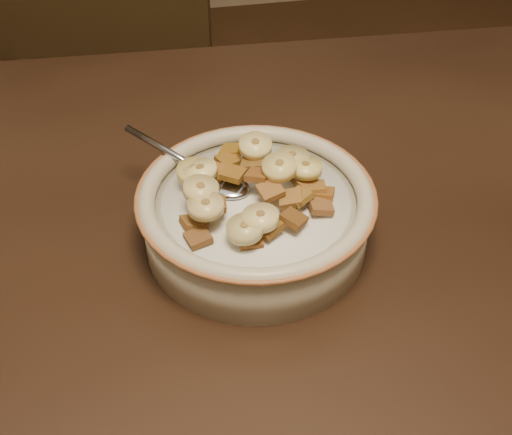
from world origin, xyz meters
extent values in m
cube|color=black|center=(0.00, 0.00, 0.73)|extent=(1.44, 0.97, 0.04)
cube|color=black|center=(-0.13, 0.71, 0.53)|extent=(0.57, 0.57, 1.06)
cylinder|color=#ABA389|center=(0.03, 0.05, 0.78)|extent=(0.21, 0.21, 0.05)
cylinder|color=white|center=(0.03, 0.05, 0.80)|extent=(0.17, 0.17, 0.00)
ellipsoid|color=#9BA1B8|center=(0.01, 0.07, 0.80)|extent=(0.06, 0.06, 0.01)
cube|color=brown|center=(0.04, 0.06, 0.82)|extent=(0.03, 0.03, 0.01)
cube|color=brown|center=(0.06, 0.03, 0.81)|extent=(0.02, 0.02, 0.01)
cube|color=brown|center=(0.03, 0.00, 0.81)|extent=(0.03, 0.03, 0.01)
cube|color=brown|center=(0.08, 0.06, 0.81)|extent=(0.03, 0.03, 0.01)
cube|color=#995A19|center=(0.09, 0.04, 0.81)|extent=(0.03, 0.03, 0.01)
cube|color=brown|center=(-0.02, 0.08, 0.81)|extent=(0.02, 0.02, 0.01)
cube|color=#935C19|center=(0.01, 0.07, 0.82)|extent=(0.03, 0.03, 0.01)
cube|color=brown|center=(0.09, 0.02, 0.81)|extent=(0.02, 0.02, 0.01)
cube|color=brown|center=(0.04, 0.04, 0.82)|extent=(0.02, 0.02, 0.01)
cube|color=brown|center=(0.07, 0.03, 0.81)|extent=(0.03, 0.03, 0.01)
cube|color=brown|center=(0.06, 0.01, 0.81)|extent=(0.03, 0.03, 0.01)
cube|color=brown|center=(0.02, 0.10, 0.81)|extent=(0.03, 0.03, 0.01)
cube|color=brown|center=(-0.03, 0.03, 0.81)|extent=(0.03, 0.02, 0.01)
cube|color=brown|center=(0.02, 0.12, 0.81)|extent=(0.03, 0.03, 0.01)
cube|color=#955728|center=(0.07, 0.09, 0.81)|extent=(0.02, 0.02, 0.01)
cube|color=brown|center=(0.00, 0.08, 0.81)|extent=(0.03, 0.03, 0.01)
cube|color=brown|center=(0.02, 0.00, 0.81)|extent=(0.02, 0.02, 0.01)
cube|color=brown|center=(-0.01, 0.03, 0.82)|extent=(0.02, 0.02, 0.01)
cube|color=brown|center=(0.04, 0.08, 0.82)|extent=(0.03, 0.03, 0.01)
cube|color=brown|center=(-0.03, 0.01, 0.81)|extent=(0.03, 0.02, 0.01)
cube|color=#935C2A|center=(0.09, 0.04, 0.81)|extent=(0.02, 0.02, 0.01)
cylinder|color=#D4CB75|center=(0.08, 0.06, 0.82)|extent=(0.04, 0.04, 0.01)
cylinder|color=#FFEB7D|center=(-0.02, 0.08, 0.82)|extent=(0.03, 0.03, 0.01)
cylinder|color=#FDE4A5|center=(0.04, 0.10, 0.83)|extent=(0.04, 0.04, 0.02)
cylinder|color=beige|center=(0.01, 0.00, 0.82)|extent=(0.03, 0.03, 0.01)
cylinder|color=#FFEEA2|center=(-0.01, 0.07, 0.82)|extent=(0.04, 0.04, 0.02)
cylinder|color=beige|center=(-0.02, 0.02, 0.82)|extent=(0.03, 0.03, 0.01)
cylinder|color=#D0C37B|center=(0.07, 0.08, 0.82)|extent=(0.04, 0.04, 0.01)
cylinder|color=#D0C77A|center=(0.05, 0.05, 0.83)|extent=(0.03, 0.03, 0.02)
cylinder|color=beige|center=(-0.02, 0.04, 0.83)|extent=(0.04, 0.04, 0.01)
cylinder|color=#FDEC95|center=(0.03, 0.00, 0.82)|extent=(0.04, 0.04, 0.01)
camera|label=1|loc=(-0.05, -0.38, 1.18)|focal=45.00mm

